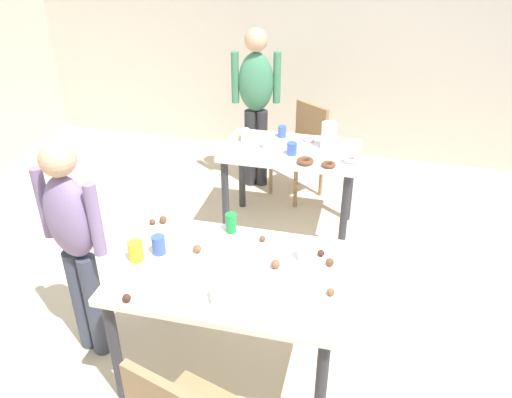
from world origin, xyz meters
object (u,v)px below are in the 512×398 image
object	(u,v)px
person_girl_near	(74,237)
mixing_bowl	(231,294)
dining_table_far	(290,162)
pitcher_far	(329,136)
chair_far_table	(303,145)
person_adult_far	(256,96)
dining_table_near	(231,282)
soda_can	(231,223)

from	to	relation	value
person_girl_near	mixing_bowl	size ratio (longest dim) A/B	7.04
dining_table_far	person_girl_near	xyz separation A→B (m)	(-0.93, -1.68, 0.22)
mixing_bowl	person_girl_near	bearing A→B (deg)	168.98
dining_table_far	pitcher_far	distance (m)	0.38
chair_far_table	person_adult_far	distance (m)	0.63
dining_table_near	mixing_bowl	size ratio (longest dim) A/B	6.12
mixing_bowl	soda_can	size ratio (longest dim) A/B	1.66
chair_far_table	mixing_bowl	distance (m)	2.54
chair_far_table	soda_can	distance (m)	1.97
chair_far_table	person_adult_far	bearing A→B (deg)	173.44
dining_table_near	person_girl_near	xyz separation A→B (m)	(-0.90, -0.05, 0.19)
person_adult_far	pitcher_far	world-z (taller)	person_adult_far
dining_table_near	person_adult_far	size ratio (longest dim) A/B	0.81
chair_far_table	pitcher_far	bearing A→B (deg)	-63.61
person_adult_far	chair_far_table	bearing A→B (deg)	-6.56
dining_table_far	person_adult_far	size ratio (longest dim) A/B	0.71
dining_table_near	person_girl_near	world-z (taller)	person_girl_near
dining_table_near	pitcher_far	distance (m)	1.75
dining_table_far	person_adult_far	xyz separation A→B (m)	(-0.47, 0.71, 0.29)
person_girl_near	mixing_bowl	distance (m)	0.99
person_adult_far	mixing_bowl	bearing A→B (deg)	-78.85
mixing_bowl	soda_can	xyz separation A→B (m)	(-0.17, 0.59, 0.03)
dining_table_near	dining_table_far	size ratio (longest dim) A/B	1.14
dining_table_near	soda_can	bearing A→B (deg)	106.05
person_adult_far	soda_can	world-z (taller)	person_adult_far
dining_table_near	dining_table_far	distance (m)	1.63
dining_table_near	person_adult_far	world-z (taller)	person_adult_far
chair_far_table	soda_can	size ratio (longest dim) A/B	7.13
dining_table_far	soda_can	bearing A→B (deg)	-95.71
pitcher_far	person_girl_near	bearing A→B (deg)	-124.60
dining_table_far	chair_far_table	world-z (taller)	chair_far_table
dining_table_near	soda_can	xyz separation A→B (m)	(-0.10, 0.35, 0.16)
dining_table_near	chair_far_table	xyz separation A→B (m)	(0.03, 2.29, -0.16)
pitcher_far	chair_far_table	bearing A→B (deg)	116.39
soda_can	chair_far_table	bearing A→B (deg)	86.21
chair_far_table	person_girl_near	bearing A→B (deg)	-111.61
dining_table_far	soda_can	xyz separation A→B (m)	(-0.13, -1.28, 0.18)
person_adult_far	pitcher_far	size ratio (longest dim) A/B	7.12
dining_table_far	pitcher_far	size ratio (longest dim) A/B	5.05
mixing_bowl	soda_can	bearing A→B (deg)	106.07
dining_table_near	mixing_bowl	world-z (taller)	mixing_bowl
soda_can	pitcher_far	size ratio (longest dim) A/B	0.57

